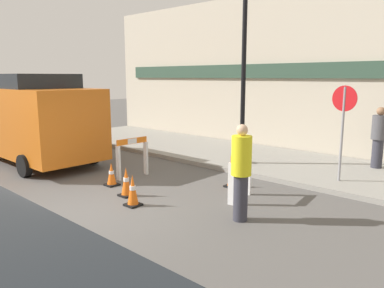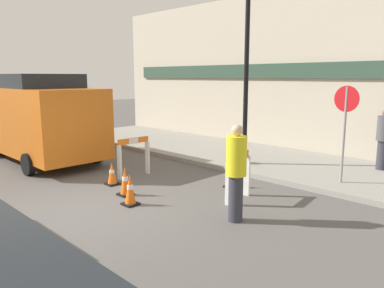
{
  "view_description": "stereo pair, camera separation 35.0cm",
  "coord_description": "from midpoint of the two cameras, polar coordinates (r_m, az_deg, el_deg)",
  "views": [
    {
      "loc": [
        6.3,
        -3.5,
        2.6
      ],
      "look_at": [
        0.29,
        3.03,
        1.0
      ],
      "focal_mm": 35.0,
      "sensor_mm": 36.0,
      "label": 1
    },
    {
      "loc": [
        6.56,
        -3.26,
        2.6
      ],
      "look_at": [
        0.29,
        3.03,
        1.0
      ],
      "focal_mm": 35.0,
      "sensor_mm": 36.0,
      "label": 2
    }
  ],
  "objects": [
    {
      "name": "stop_sign",
      "position": [
        9.4,
        23.3,
        3.59
      ],
      "size": [
        0.6,
        0.07,
        2.28
      ],
      "rotation": [
        0.0,
        0.0,
        3.06
      ],
      "color": "gray",
      "rests_on": "sidewalk_slab"
    },
    {
      "name": "person_worker",
      "position": [
        6.76,
        8.23,
        -3.99
      ],
      "size": [
        0.45,
        0.45,
        1.78
      ],
      "rotation": [
        0.0,
        0.0,
        2.87
      ],
      "color": "#33333D",
      "rests_on": "ground_plane"
    },
    {
      "name": "traffic_cone_0",
      "position": [
        8.42,
        -8.99,
        -5.66
      ],
      "size": [
        0.3,
        0.3,
        0.65
      ],
      "color": "black",
      "rests_on": "ground_plane"
    },
    {
      "name": "work_van",
      "position": [
        12.56,
        -21.8,
        4.21
      ],
      "size": [
        5.36,
        2.24,
        2.68
      ],
      "color": "#D16619",
      "rests_on": "ground_plane"
    },
    {
      "name": "streetlamp_post",
      "position": [
        10.75,
        9.34,
        14.87
      ],
      "size": [
        0.44,
        0.44,
        5.25
      ],
      "color": "black",
      "rests_on": "sidewalk_slab"
    },
    {
      "name": "barricade_0",
      "position": [
        9.89,
        -7.87,
        -1.74
      ],
      "size": [
        0.18,
        0.93,
        1.04
      ],
      "rotation": [
        0.0,
        0.0,
        4.66
      ],
      "color": "white",
      "rests_on": "ground_plane"
    },
    {
      "name": "sidewalk_slab",
      "position": [
        11.94,
        11.2,
        -2.25
      ],
      "size": [
        18.0,
        3.7,
        0.13
      ],
      "color": "gray",
      "rests_on": "ground_plane"
    },
    {
      "name": "barricade_1",
      "position": [
        8.01,
        8.3,
        -4.66
      ],
      "size": [
        0.27,
        0.86,
        1.03
      ],
      "rotation": [
        0.0,
        0.0,
        8.01
      ],
      "color": "white",
      "rests_on": "ground_plane"
    },
    {
      "name": "traffic_cone_1",
      "position": [
        7.78,
        -8.14,
        -6.97
      ],
      "size": [
        0.3,
        0.3,
        0.65
      ],
      "color": "black",
      "rests_on": "ground_plane"
    },
    {
      "name": "storefront_facade",
      "position": [
        13.32,
        16.3,
        10.48
      ],
      "size": [
        18.0,
        0.22,
        5.5
      ],
      "color": "#BCB29E",
      "rests_on": "ground_plane"
    },
    {
      "name": "traffic_cone_3",
      "position": [
        8.98,
        7.2,
        -5.05
      ],
      "size": [
        0.3,
        0.3,
        0.52
      ],
      "color": "black",
      "rests_on": "ground_plane"
    },
    {
      "name": "traffic_cone_2",
      "position": [
        9.3,
        -11.04,
        -4.49
      ],
      "size": [
        0.3,
        0.3,
        0.56
      ],
      "color": "black",
      "rests_on": "ground_plane"
    },
    {
      "name": "person_pedestrian",
      "position": [
        11.3,
        28.02,
        0.94
      ],
      "size": [
        0.44,
        0.44,
        1.67
      ],
      "rotation": [
        0.0,
        0.0,
        3.02
      ],
      "color": "#33333D",
      "rests_on": "sidewalk_slab"
    },
    {
      "name": "ground_plane",
      "position": [
        7.72,
        -16.56,
        -9.92
      ],
      "size": [
        60.0,
        60.0,
        0.0
      ],
      "primitive_type": "plane",
      "color": "#565451"
    }
  ]
}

